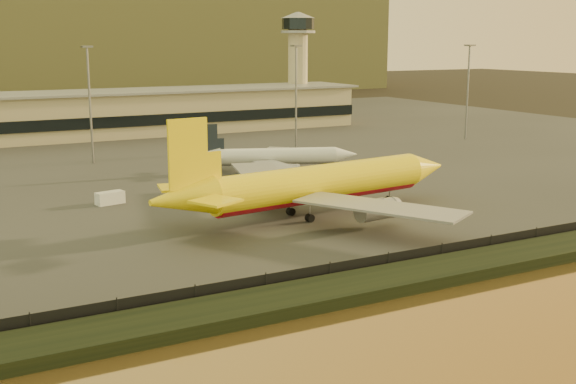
{
  "coord_description": "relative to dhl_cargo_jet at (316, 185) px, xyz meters",
  "views": [
    {
      "loc": [
        -46.62,
        -78.46,
        26.75
      ],
      "look_at": [
        2.16,
        12.0,
        5.08
      ],
      "focal_mm": 45.0,
      "sensor_mm": 36.0,
      "label": 1
    }
  ],
  "objects": [
    {
      "name": "ground",
      "position": [
        -8.38,
        -14.61,
        -5.1
      ],
      "size": [
        900.0,
        900.0,
        0.0
      ],
      "primitive_type": "plane",
      "color": "black",
      "rests_on": "ground"
    },
    {
      "name": "embankment",
      "position": [
        -8.38,
        -31.61,
        -4.4
      ],
      "size": [
        320.0,
        7.0,
        1.4
      ],
      "primitive_type": "cube",
      "color": "black",
      "rests_on": "ground"
    },
    {
      "name": "tarmac",
      "position": [
        -8.38,
        80.39,
        -5.0
      ],
      "size": [
        320.0,
        220.0,
        0.2
      ],
      "primitive_type": "cube",
      "color": "#2D2D2D",
      "rests_on": "ground"
    },
    {
      "name": "perimeter_fence",
      "position": [
        -8.38,
        -27.61,
        -3.8
      ],
      "size": [
        300.0,
        0.05,
        2.2
      ],
      "primitive_type": "cube",
      "color": "black",
      "rests_on": "tarmac"
    },
    {
      "name": "terminal_building",
      "position": [
        -22.9,
        110.94,
        1.15
      ],
      "size": [
        202.0,
        25.0,
        12.6
      ],
      "color": "tan",
      "rests_on": "tarmac"
    },
    {
      "name": "control_tower",
      "position": [
        61.62,
        116.39,
        16.57
      ],
      "size": [
        11.2,
        11.2,
        35.5
      ],
      "color": "tan",
      "rests_on": "tarmac"
    },
    {
      "name": "apron_light_masts",
      "position": [
        6.62,
        60.39,
        10.61
      ],
      "size": [
        152.2,
        12.2,
        25.4
      ],
      "color": "slate",
      "rests_on": "tarmac"
    },
    {
      "name": "dhl_cargo_jet",
      "position": [
        0.0,
        0.0,
        0.0
      ],
      "size": [
        54.91,
        53.41,
        16.39
      ],
      "rotation": [
        0.0,
        0.0,
        0.12
      ],
      "color": "yellow",
      "rests_on": "tarmac"
    },
    {
      "name": "white_narrowbody_jet",
      "position": [
        12.45,
        37.61,
        -1.93
      ],
      "size": [
        33.32,
        31.51,
        9.93
      ],
      "rotation": [
        0.0,
        0.0,
        -0.37
      ],
      "color": "white",
      "rests_on": "tarmac"
    },
    {
      "name": "gse_vehicle_yellow",
      "position": [
        -5.03,
        15.95,
        -3.88
      ],
      "size": [
        4.83,
        2.9,
        2.03
      ],
      "primitive_type": "cube",
      "rotation": [
        0.0,
        0.0,
        -0.2
      ],
      "color": "yellow",
      "rests_on": "tarmac"
    },
    {
      "name": "gse_vehicle_white",
      "position": [
        -25.71,
        23.27,
        -3.87
      ],
      "size": [
        4.88,
        2.93,
        2.05
      ],
      "primitive_type": "cube",
      "rotation": [
        0.0,
        0.0,
        0.2
      ],
      "color": "white",
      "rests_on": "tarmac"
    }
  ]
}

